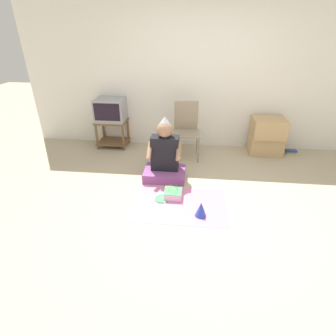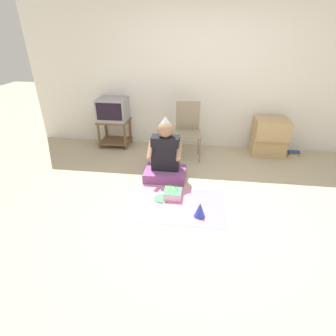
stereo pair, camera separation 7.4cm
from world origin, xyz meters
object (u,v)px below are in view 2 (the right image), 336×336
Objects in this scene: birthday_cake at (173,194)px; cardboard_box_stack at (269,137)px; person_seated at (165,158)px; party_hat_blue at (200,210)px; paper_plate at (162,198)px; tv at (113,109)px; book_pile at (293,153)px; folding_chair at (188,127)px.

cardboard_box_stack is at bearing 46.04° from birthday_cake.
person_seated reaches higher than birthday_cake.
cardboard_box_stack reaches higher than party_hat_blue.
party_hat_blue is at bearing -30.50° from paper_plate.
tv is 2.18m from birthday_cake.
tv is at bearing 135.56° from person_seated.
tv is at bearing 124.22° from paper_plate.
book_pile is at bearing -0.91° from tv.
birthday_cake is at bearing -72.09° from person_seated.
person_seated is 5.01× the size of party_hat_blue.
folding_chair is at bearing 71.15° from person_seated.
paper_plate is at bearing -135.38° from cardboard_box_stack.
party_hat_blue is (-1.16, -1.94, -0.24)m from cardboard_box_stack.
book_pile is 2.41m from person_seated.
person_seated is 4.73× the size of paper_plate.
person_seated is (-1.69, -1.05, -0.02)m from cardboard_box_stack.
folding_chair is 4.09× the size of birthday_cake.
book_pile is 2.52m from party_hat_blue.
cardboard_box_stack reaches higher than book_pile.
birthday_cake is at bearing -94.34° from folding_chair.
book_pile is (0.46, -0.00, -0.30)m from cardboard_box_stack.
folding_chair is (1.39, -0.30, -0.16)m from tv.
tv is 0.55× the size of person_seated.
folding_chair is 1.51m from paper_plate.
birthday_cake is at bearing 23.92° from paper_plate.
folding_chair reaches higher than person_seated.
book_pile is 1.03× the size of party_hat_blue.
cardboard_box_stack is at bearing 44.62° from paper_plate.
party_hat_blue is (-1.62, -1.94, 0.06)m from book_pile.
cardboard_box_stack is (1.42, 0.25, -0.20)m from folding_chair.
folding_chair is 4.86× the size of book_pile.
book_pile is 0.98× the size of paper_plate.
birthday_cake is at bearing -133.96° from cardboard_box_stack.
cardboard_box_stack is 2.36m from paper_plate.
paper_plate is at bearing -55.78° from tv.
book_pile is 0.84× the size of birthday_cake.
party_hat_blue reaches higher than book_pile.
folding_chair is at bearing -12.21° from tv.
person_seated is 0.67m from paper_plate.
folding_chair is 1.00× the size of person_seated.
tv reaches higher than birthday_cake.
person_seated reaches higher than party_hat_blue.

